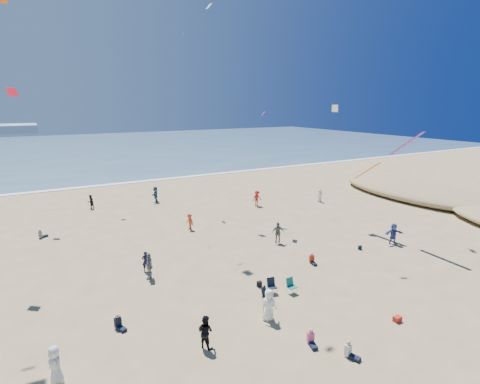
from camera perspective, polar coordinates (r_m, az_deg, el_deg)
ground at (r=18.79m, az=7.46°, el=-25.55°), size 220.00×220.00×0.00m
ocean at (r=107.54m, az=-24.64°, el=5.91°), size 220.00×100.00×0.06m
surf_line at (r=58.42m, az=-19.99°, el=0.99°), size 220.00×1.20×0.08m
standing_flyers at (r=32.48m, az=-0.62°, el=-6.19°), size 31.11×43.03×1.92m
seated_group at (r=24.46m, az=-5.00°, el=-14.32°), size 18.47×26.20×0.84m
chair_cluster at (r=24.13m, az=5.73°, el=-14.53°), size 2.73×1.56×1.00m
white_tote at (r=23.07m, az=4.35°, el=-16.77°), size 0.35×0.20×0.40m
black_backpack at (r=25.34m, az=2.96°, el=-13.83°), size 0.30×0.22×0.38m
cooler at (r=23.50m, az=22.85°, el=-17.41°), size 0.45×0.30×0.30m
navy_bag at (r=32.69m, az=17.81°, el=-8.08°), size 0.28×0.18×0.34m
kites_aloft at (r=32.35m, az=8.03°, el=18.69°), size 37.09×43.70×28.76m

